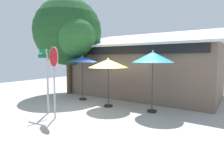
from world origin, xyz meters
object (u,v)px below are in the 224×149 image
Objects in this scene: shade_tree at (69,33)px; patio_umbrella_teal_right at (153,58)px; patio_umbrella_mustard_center at (108,64)px; stop_sign at (54,68)px; patio_umbrella_royal_blue_left at (82,60)px; street_sign_post at (47,73)px.

patio_umbrella_teal_right is at bearing -8.88° from shade_tree.
stop_sign is at bearing -104.66° from patio_umbrella_mustard_center.
shade_tree is (-2.00, 0.86, 1.85)m from patio_umbrella_royal_blue_left.
patio_umbrella_mustard_center is (2.22, -0.48, -0.18)m from patio_umbrella_royal_blue_left.
patio_umbrella_royal_blue_left is 0.93× the size of patio_umbrella_teal_right.
shade_tree is (-4.22, 1.33, 2.03)m from patio_umbrella_mustard_center.
shade_tree reaches higher than stop_sign.
shade_tree is at bearing 124.73° from street_sign_post.
patio_umbrella_royal_blue_left is 4.46m from patio_umbrella_teal_right.
shade_tree reaches higher than patio_umbrella_mustard_center.
patio_umbrella_mustard_center is 0.88× the size of patio_umbrella_teal_right.
street_sign_post is at bearing 158.93° from stop_sign.
patio_umbrella_royal_blue_left is at bearing 114.66° from stop_sign.
patio_umbrella_teal_right reaches higher than patio_umbrella_royal_blue_left.
patio_umbrella_royal_blue_left is at bearing 101.90° from street_sign_post.
shade_tree reaches higher than street_sign_post.
stop_sign is 3.59m from patio_umbrella_royal_blue_left.
street_sign_post is at bearing -123.37° from patio_umbrella_mustard_center.
shade_tree reaches higher than patio_umbrella_teal_right.
patio_umbrella_mustard_center is 2.28m from patio_umbrella_teal_right.
shade_tree reaches higher than patio_umbrella_royal_blue_left.
shade_tree is (-2.62, 3.77, 2.43)m from street_sign_post.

